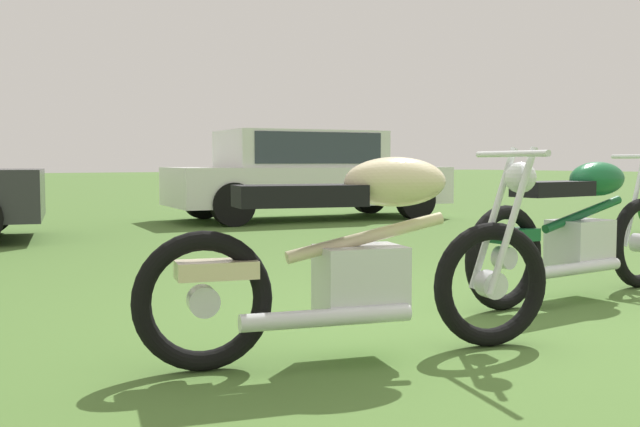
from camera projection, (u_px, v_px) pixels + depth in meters
name	position (u px, v px, depth m)	size (l,w,h in m)	color
ground_plane	(478.00, 323.00, 4.32)	(120.00, 120.00, 0.00)	#476B2D
motorcycle_cream	(362.00, 257.00, 3.52)	(2.04, 0.86, 1.02)	black
motorcycle_green	(581.00, 228.00, 5.10)	(2.17, 0.64, 1.02)	black
car_white	(305.00, 170.00, 12.01)	(4.71, 2.36, 1.43)	silver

